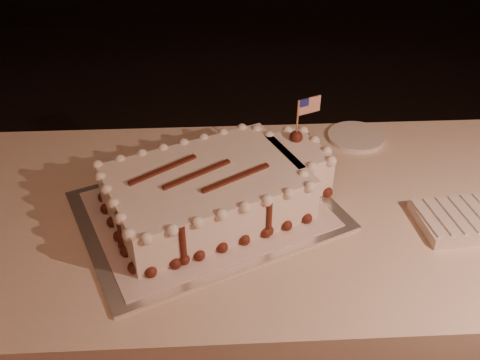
{
  "coord_description": "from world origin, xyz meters",
  "views": [
    {
      "loc": [
        -0.11,
        -0.42,
        1.58
      ],
      "look_at": [
        -0.06,
        0.59,
        0.84
      ],
      "focal_mm": 40.0,
      "sensor_mm": 36.0,
      "label": 1
    }
  ],
  "objects_px": {
    "side_plate": "(356,137)",
    "cake_board": "(207,210)",
    "banquet_table": "(261,308)",
    "sheet_cake": "(218,188)",
    "napkin_stack": "(463,219)"
  },
  "relations": [
    {
      "from": "cake_board",
      "to": "sheet_cake",
      "type": "bearing_deg",
      "value": 0.41
    },
    {
      "from": "banquet_table",
      "to": "sheet_cake",
      "type": "relative_size",
      "value": 4.09
    },
    {
      "from": "side_plate",
      "to": "sheet_cake",
      "type": "bearing_deg",
      "value": -143.54
    },
    {
      "from": "cake_board",
      "to": "side_plate",
      "type": "distance_m",
      "value": 0.54
    },
    {
      "from": "cake_board",
      "to": "side_plate",
      "type": "height_order",
      "value": "side_plate"
    },
    {
      "from": "side_plate",
      "to": "cake_board",
      "type": "bearing_deg",
      "value": -144.25
    },
    {
      "from": "sheet_cake",
      "to": "side_plate",
      "type": "distance_m",
      "value": 0.51
    },
    {
      "from": "banquet_table",
      "to": "side_plate",
      "type": "distance_m",
      "value": 0.57
    },
    {
      "from": "banquet_table",
      "to": "cake_board",
      "type": "bearing_deg",
      "value": -176.2
    },
    {
      "from": "banquet_table",
      "to": "side_plate",
      "type": "height_order",
      "value": "side_plate"
    },
    {
      "from": "side_plate",
      "to": "banquet_table",
      "type": "bearing_deg",
      "value": -134.18
    },
    {
      "from": "cake_board",
      "to": "napkin_stack",
      "type": "distance_m",
      "value": 0.61
    },
    {
      "from": "cake_board",
      "to": "napkin_stack",
      "type": "relative_size",
      "value": 2.64
    },
    {
      "from": "sheet_cake",
      "to": "side_plate",
      "type": "height_order",
      "value": "sheet_cake"
    },
    {
      "from": "banquet_table",
      "to": "side_plate",
      "type": "bearing_deg",
      "value": 45.82
    }
  ]
}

